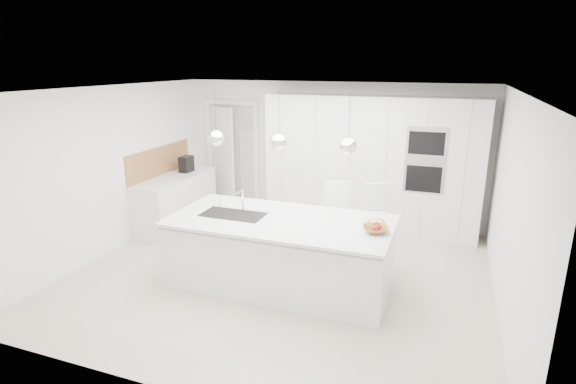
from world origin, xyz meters
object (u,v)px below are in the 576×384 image
(fruit_bowl, at_px, (376,229))
(bar_stool_right, at_px, (373,228))
(espresso_machine, at_px, (186,164))
(island_base, at_px, (279,254))
(bar_stool_left, at_px, (334,225))

(fruit_bowl, relative_size, bar_stool_right, 0.25)
(fruit_bowl, xyz_separation_m, espresso_machine, (-3.75, 1.86, 0.11))
(fruit_bowl, relative_size, espresso_machine, 1.05)
(island_base, xyz_separation_m, espresso_machine, (-2.53, 1.86, 0.61))
(espresso_machine, bearing_deg, fruit_bowl, -26.81)
(bar_stool_right, bearing_deg, espresso_machine, 141.01)
(island_base, relative_size, fruit_bowl, 9.31)
(island_base, bearing_deg, bar_stool_left, 60.08)
(espresso_machine, relative_size, bar_stool_right, 0.24)
(fruit_bowl, distance_m, bar_stool_right, 1.02)
(island_base, bearing_deg, fruit_bowl, 0.04)
(fruit_bowl, xyz_separation_m, bar_stool_right, (-0.17, 0.95, -0.34))
(fruit_bowl, bearing_deg, island_base, -179.96)
(fruit_bowl, distance_m, bar_stool_left, 1.18)
(island_base, xyz_separation_m, fruit_bowl, (1.22, 0.00, 0.51))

